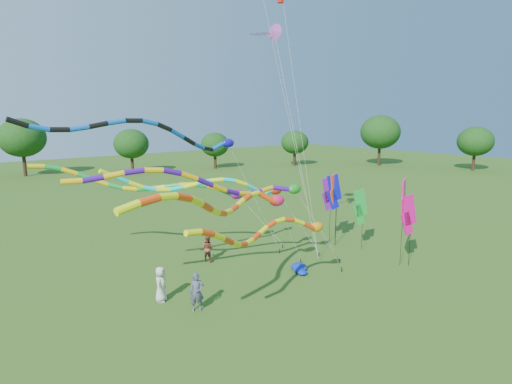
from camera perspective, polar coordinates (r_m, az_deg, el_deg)
ground at (r=22.92m, az=11.61°, el=-13.29°), size 160.00×160.00×0.00m
tree_ring at (r=23.60m, az=21.48°, el=1.34°), size 116.80×119.62×9.59m
tube_kite_red at (r=19.53m, az=2.81°, el=-5.11°), size 11.86×3.07×5.80m
tube_kite_orange at (r=19.10m, az=-2.46°, el=-1.39°), size 13.31×5.59×7.13m
tube_kite_purple at (r=21.20m, az=-4.21°, el=0.96°), size 14.93×2.30×7.41m
tube_kite_blue at (r=21.49m, az=-11.94°, el=7.32°), size 15.03×1.57×9.54m
tube_kite_cyan at (r=23.18m, az=-4.64°, el=0.70°), size 12.88×2.26×7.02m
tube_kite_green at (r=27.23m, az=-11.85°, el=0.79°), size 13.75×6.42×6.90m
delta_kite_high_c at (r=31.40m, az=2.44°, el=20.54°), size 2.86×6.71×15.68m
banner_pole_magenta_a at (r=26.97m, az=19.65°, el=-2.92°), size 1.12×0.46×4.45m
banner_pole_green at (r=29.45m, az=13.69°, el=-1.99°), size 1.12×0.48×4.21m
banner_pole_blue_b at (r=29.75m, az=10.34°, el=0.00°), size 1.11×0.51×5.11m
banner_pole_red at (r=29.86m, az=10.46°, el=0.11°), size 1.16×0.23×5.14m
banner_pole_violet at (r=30.76m, az=9.58°, el=-0.22°), size 1.16×0.29×4.79m
banner_pole_magenta_b at (r=26.66m, az=19.05°, el=-0.91°), size 1.10×0.53×5.43m
blue_nylon_heap at (r=25.69m, az=6.55°, el=-9.97°), size 1.33×1.06×0.47m
person_a at (r=21.95m, az=-12.59°, el=-11.91°), size 1.01×1.02×1.78m
person_b at (r=20.67m, az=-7.90°, el=-13.08°), size 0.81×0.72×1.85m
person_c at (r=27.12m, az=-6.47°, el=-7.45°), size 0.93×1.02×1.68m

